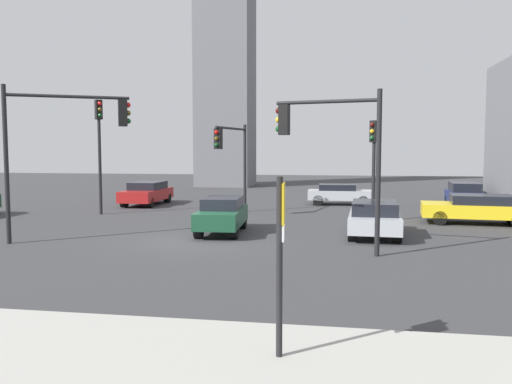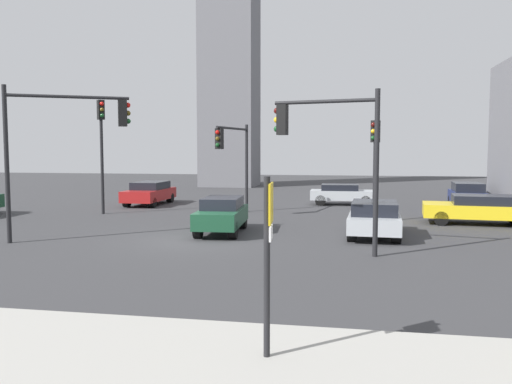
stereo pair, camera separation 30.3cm
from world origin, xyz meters
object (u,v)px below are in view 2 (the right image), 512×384
(car_1, at_px, (479,208))
(car_2, at_px, (222,214))
(traffic_light_3, at_px, (233,150))
(traffic_light_1, at_px, (375,151))
(direction_sign, at_px, (268,248))
(car_4, at_px, (342,194))
(traffic_light_2, at_px, (328,140))
(car_0, at_px, (374,218))
(traffic_light_0, at_px, (101,136))
(traffic_light_4, at_px, (64,132))
(car_5, at_px, (468,196))
(car_6, at_px, (150,193))

(car_1, relative_size, car_2, 1.21)
(traffic_light_3, bearing_deg, traffic_light_1, 91.27)
(direction_sign, bearing_deg, car_4, 83.84)
(direction_sign, xyz_separation_m, car_2, (-3.86, 12.53, -1.08))
(traffic_light_2, distance_m, car_2, 6.24)
(car_0, bearing_deg, traffic_light_0, 73.61)
(traffic_light_4, relative_size, car_1, 1.15)
(traffic_light_3, bearing_deg, car_4, 151.13)
(direction_sign, distance_m, traffic_light_2, 9.34)
(traffic_light_0, height_order, traffic_light_2, traffic_light_0)
(traffic_light_3, xyz_separation_m, traffic_light_4, (-4.46, -8.34, 0.65))
(car_1, height_order, car_4, car_1)
(traffic_light_0, distance_m, car_5, 20.18)
(car_6, bearing_deg, car_1, 73.06)
(traffic_light_4, bearing_deg, car_1, -4.20)
(traffic_light_3, xyz_separation_m, car_0, (6.83, -5.44, -2.63))
(car_2, relative_size, car_4, 1.02)
(car_0, relative_size, car_2, 1.07)
(traffic_light_0, bearing_deg, car_2, 12.40)
(car_0, bearing_deg, traffic_light_4, 107.21)
(traffic_light_3, relative_size, car_0, 1.09)
(direction_sign, relative_size, traffic_light_0, 0.47)
(car_4, relative_size, car_5, 0.93)
(direction_sign, distance_m, car_2, 13.16)
(car_0, distance_m, car_4, 11.68)
(traffic_light_1, distance_m, traffic_light_3, 7.12)
(car_0, xyz_separation_m, car_6, (-13.05, 9.63, 0.02))
(traffic_light_2, xyz_separation_m, traffic_light_3, (-5.18, 9.06, -0.32))
(car_6, bearing_deg, car_4, 99.44)
(traffic_light_3, xyz_separation_m, car_6, (-6.22, 4.19, -2.62))
(traffic_light_0, relative_size, traffic_light_3, 1.26)
(car_5, bearing_deg, traffic_light_0, -70.58)
(car_1, relative_size, car_5, 1.15)
(traffic_light_4, relative_size, car_6, 1.25)
(car_6, bearing_deg, traffic_light_4, 7.88)
(car_5, bearing_deg, car_6, -84.72)
(car_6, bearing_deg, traffic_light_0, -7.42)
(traffic_light_0, xyz_separation_m, car_0, (13.68, -4.75, -3.35))
(car_0, xyz_separation_m, car_4, (-1.42, 11.59, -0.04))
(traffic_light_1, relative_size, traffic_light_2, 0.90)
(traffic_light_0, relative_size, traffic_light_2, 1.13)
(traffic_light_0, xyz_separation_m, car_6, (0.62, 4.88, -3.34))
(traffic_light_2, distance_m, traffic_light_4, 9.66)
(traffic_light_3, distance_m, car_4, 8.62)
(traffic_light_0, relative_size, car_1, 1.21)
(direction_sign, bearing_deg, traffic_light_2, 82.45)
(traffic_light_2, bearing_deg, car_2, -26.53)
(traffic_light_4, bearing_deg, car_4, 27.61)
(traffic_light_4, distance_m, car_4, 17.85)
(traffic_light_1, xyz_separation_m, car_2, (-6.17, -4.29, -2.53))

